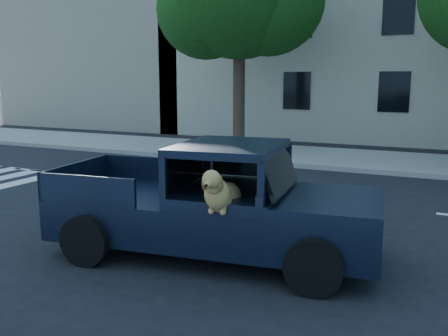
{
  "coord_description": "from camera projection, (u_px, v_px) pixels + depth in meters",
  "views": [
    {
      "loc": [
        3.54,
        -7.44,
        2.76
      ],
      "look_at": [
        0.53,
        -1.15,
        1.49
      ],
      "focal_mm": 40.0,
      "sensor_mm": 36.0,
      "label": 1
    }
  ],
  "objects": [
    {
      "name": "lane_stripes",
      "position": [
        376.0,
        207.0,
        10.76
      ],
      "size": [
        21.6,
        0.14,
        0.01
      ],
      "primitive_type": null,
      "color": "silver",
      "rests_on": "ground"
    },
    {
      "name": "building_left",
      "position": [
        114.0,
        56.0,
        28.9
      ],
      "size": [
        12.0,
        6.0,
        8.0
      ],
      "primitive_type": "cube",
      "color": "tan",
      "rests_on": "ground"
    },
    {
      "name": "pickup_truck",
      "position": [
        209.0,
        218.0,
        7.75
      ],
      "size": [
        5.2,
        2.76,
        1.79
      ],
      "rotation": [
        0.0,
        0.0,
        0.13
      ],
      "color": "black",
      "rests_on": "ground"
    },
    {
      "name": "far_sidewalk",
      "position": [
        343.0,
        159.0,
        16.75
      ],
      "size": [
        60.0,
        4.0,
        0.15
      ],
      "primitive_type": "cube",
      "color": "gray",
      "rests_on": "ground"
    },
    {
      "name": "ground",
      "position": [
        225.0,
        240.0,
        8.6
      ],
      "size": [
        120.0,
        120.0,
        0.0
      ],
      "primitive_type": "plane",
      "color": "black",
      "rests_on": "ground"
    }
  ]
}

